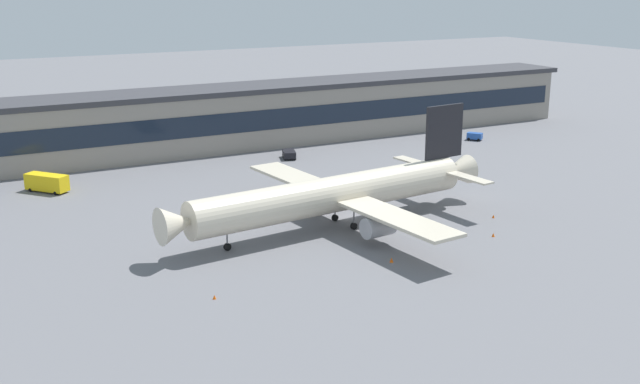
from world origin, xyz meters
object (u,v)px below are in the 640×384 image
object	(u,v)px
baggage_tug	(474,136)
traffic_cone_1	(493,235)
traffic_cone_0	(392,260)
fuel_truck	(46,182)
pushback_tractor	(289,154)
traffic_cone_2	(214,297)
airliner	(336,194)
traffic_cone_3	(493,216)

from	to	relation	value
baggage_tug	traffic_cone_1	distance (m)	73.61
baggage_tug	traffic_cone_0	xyz separation A→B (m)	(-64.46, -60.40, -0.73)
fuel_truck	traffic_cone_1	distance (m)	82.67
pushback_tractor	traffic_cone_2	bearing A→B (deg)	-123.03
baggage_tug	traffic_cone_1	size ratio (longest dim) A/B	6.97
airliner	pushback_tractor	size ratio (longest dim) A/B	11.00
airliner	fuel_truck	size ratio (longest dim) A/B	7.17
fuel_truck	pushback_tractor	bearing A→B (deg)	2.96
traffic_cone_3	pushback_tractor	bearing A→B (deg)	101.42
fuel_truck	traffic_cone_0	xyz separation A→B (m)	(36.85, -61.65, -1.53)
fuel_truck	traffic_cone_0	distance (m)	71.84
traffic_cone_0	traffic_cone_3	bearing A→B (deg)	19.02
pushback_tractor	traffic_cone_3	distance (m)	56.35
airliner	traffic_cone_3	bearing A→B (deg)	-18.21
airliner	traffic_cone_3	world-z (taller)	airliner
airliner	traffic_cone_1	bearing A→B (deg)	-39.57
traffic_cone_0	traffic_cone_1	distance (m)	20.12
traffic_cone_0	traffic_cone_2	world-z (taller)	traffic_cone_0
pushback_tractor	traffic_cone_0	distance (m)	66.14
fuel_truck	traffic_cone_3	xyz separation A→B (m)	(63.31, -52.53, -1.60)
airliner	pushback_tractor	world-z (taller)	airliner
baggage_tug	traffic_cone_2	world-z (taller)	baggage_tug
traffic_cone_1	traffic_cone_2	world-z (taller)	traffic_cone_1
airliner	fuel_truck	world-z (taller)	airliner
pushback_tractor	traffic_cone_1	xyz separation A→B (m)	(4.75, -62.64, -0.76)
traffic_cone_2	airliner	bearing A→B (deg)	32.68
traffic_cone_1	airliner	bearing A→B (deg)	140.43
traffic_cone_1	traffic_cone_3	size ratio (longest dim) A/B	1.04
airliner	baggage_tug	distance (m)	76.79
pushback_tractor	airliner	bearing A→B (deg)	-107.08
pushback_tractor	traffic_cone_1	world-z (taller)	pushback_tractor
traffic_cone_0	traffic_cone_1	world-z (taller)	traffic_cone_0
pushback_tractor	traffic_cone_0	size ratio (longest dim) A/B	7.66
traffic_cone_2	pushback_tractor	bearing A→B (deg)	56.97
pushback_tractor	baggage_tug	distance (m)	49.32
traffic_cone_0	traffic_cone_1	bearing A→B (deg)	4.86
fuel_truck	traffic_cone_0	world-z (taller)	fuel_truck
traffic_cone_3	airliner	bearing A→B (deg)	161.79
traffic_cone_1	traffic_cone_2	xyz separation A→B (m)	(-46.70, -1.86, -0.01)
traffic_cone_3	fuel_truck	bearing A→B (deg)	140.32
pushback_tractor	traffic_cone_3	xyz separation A→B (m)	(11.16, -55.23, -0.77)
pushback_tractor	fuel_truck	size ratio (longest dim) A/B	0.65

